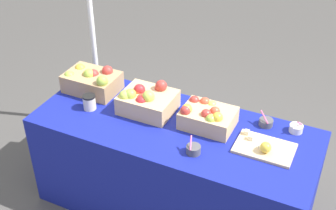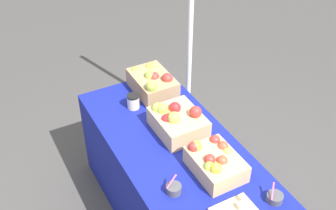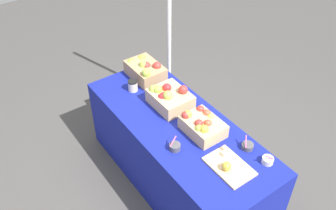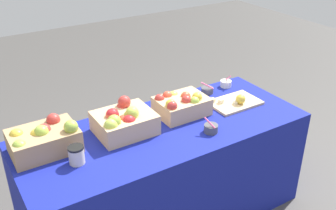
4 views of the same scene
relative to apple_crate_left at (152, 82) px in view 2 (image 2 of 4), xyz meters
name	(u,v)px [view 2 (image 2 of 4)]	position (x,y,z in m)	size (l,w,h in m)	color
table	(183,196)	(0.73, -0.14, -0.45)	(1.90, 0.76, 0.74)	navy
apple_crate_left	(152,82)	(0.00, 0.00, 0.00)	(0.38, 0.27, 0.20)	tan
apple_crate_middle	(177,120)	(0.49, -0.06, 0.00)	(0.36, 0.30, 0.20)	tan
apple_crate_right	(215,162)	(0.92, -0.05, -0.01)	(0.34, 0.26, 0.17)	tan
sample_bowl_mid	(174,189)	(0.95, -0.34, -0.06)	(0.09, 0.09, 0.10)	#4C4C51
sample_bowl_far	(275,198)	(1.28, 0.12, -0.06)	(0.10, 0.10, 0.10)	#4C4C51
coffee_cup	(133,101)	(0.12, -0.21, -0.03)	(0.09, 0.09, 0.11)	beige
tent_pole	(190,26)	(-0.33, 0.52, 0.20)	(0.04, 0.04, 2.04)	white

